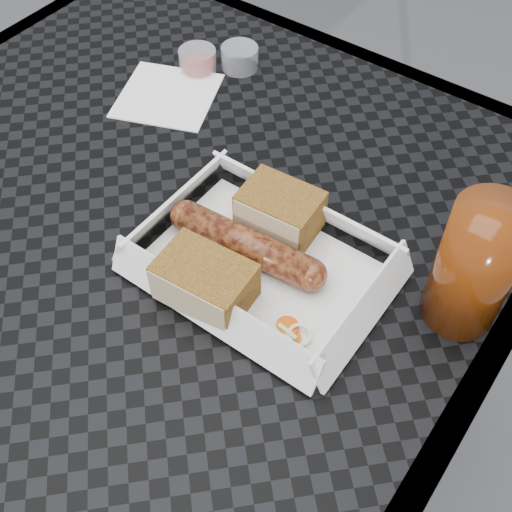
{
  "coord_description": "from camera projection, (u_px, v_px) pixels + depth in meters",
  "views": [
    {
      "loc": [
        0.39,
        -0.33,
        1.27
      ],
      "look_at": [
        0.16,
        -0.01,
        0.78
      ],
      "focal_mm": 45.0,
      "sensor_mm": 36.0,
      "label": 1
    }
  ],
  "objects": [
    {
      "name": "ground",
      "position": [
        197.0,
        456.0,
        1.3
      ],
      "size": [
        60.0,
        60.0,
        0.0
      ],
      "primitive_type": "plane",
      "color": "#4D4D4F",
      "rests_on": "ground"
    },
    {
      "name": "patio_table",
      "position": [
        157.0,
        246.0,
        0.77
      ],
      "size": [
        0.8,
        0.8,
        0.74
      ],
      "color": "black",
      "rests_on": "ground"
    },
    {
      "name": "food_tray",
      "position": [
        262.0,
        267.0,
        0.65
      ],
      "size": [
        0.22,
        0.15,
        0.0
      ],
      "primitive_type": "cube",
      "color": "white",
      "rests_on": "patio_table"
    },
    {
      "name": "bratwurst",
      "position": [
        246.0,
        244.0,
        0.65
      ],
      "size": [
        0.18,
        0.05,
        0.03
      ],
      "rotation": [
        0.0,
        0.0,
        0.08
      ],
      "color": "brown",
      "rests_on": "food_tray"
    },
    {
      "name": "bread_near",
      "position": [
        280.0,
        212.0,
        0.67
      ],
      "size": [
        0.08,
        0.06,
        0.05
      ],
      "primitive_type": "cube",
      "rotation": [
        0.0,
        0.0,
        0.08
      ],
      "color": "brown",
      "rests_on": "food_tray"
    },
    {
      "name": "bread_far",
      "position": [
        205.0,
        281.0,
        0.61
      ],
      "size": [
        0.09,
        0.07,
        0.05
      ],
      "primitive_type": "cube",
      "rotation": [
        0.0,
        0.0,
        0.08
      ],
      "color": "brown",
      "rests_on": "food_tray"
    },
    {
      "name": "veg_garnish",
      "position": [
        291.0,
        338.0,
        0.6
      ],
      "size": [
        0.03,
        0.03,
        0.0
      ],
      "color": "#DC4D09",
      "rests_on": "food_tray"
    },
    {
      "name": "napkin",
      "position": [
        168.0,
        95.0,
        0.83
      ],
      "size": [
        0.16,
        0.16,
        0.0
      ],
      "primitive_type": "cube",
      "rotation": [
        0.0,
        0.0,
        0.38
      ],
      "color": "white",
      "rests_on": "patio_table"
    },
    {
      "name": "condiment_cup_sauce",
      "position": [
        198.0,
        60.0,
        0.85
      ],
      "size": [
        0.05,
        0.05,
        0.03
      ],
      "primitive_type": "cylinder",
      "color": "maroon",
      "rests_on": "patio_table"
    },
    {
      "name": "condiment_cup_empty",
      "position": [
        240.0,
        57.0,
        0.86
      ],
      "size": [
        0.05,
        0.05,
        0.03
      ],
      "primitive_type": "cylinder",
      "color": "silver",
      "rests_on": "patio_table"
    },
    {
      "name": "drink_glass",
      "position": [
        475.0,
        267.0,
        0.57
      ],
      "size": [
        0.07,
        0.07,
        0.14
      ],
      "primitive_type": "cylinder",
      "color": "#5A2207",
      "rests_on": "patio_table"
    }
  ]
}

